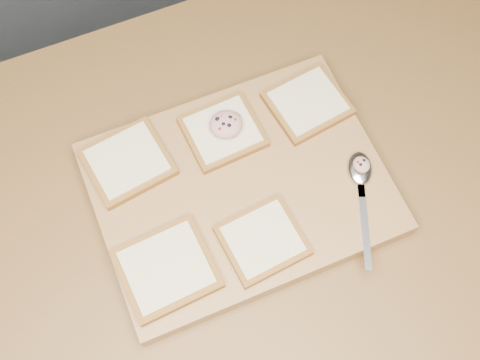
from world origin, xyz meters
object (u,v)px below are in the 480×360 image
Objects in this scene: cutting_board at (240,189)px; tuna_salad_dollop at (226,124)px; bread_far_center at (223,132)px; spoon at (361,177)px.

tuna_salad_dollop is (0.01, 0.09, 0.05)m from cutting_board.
bread_far_center is 0.02m from tuna_salad_dollop.
tuna_salad_dollop reaches higher than spoon.
cutting_board is 8.44× the size of tuna_salad_dollop.
cutting_board is at bearing 160.54° from spoon.
cutting_board is at bearing -99.12° from tuna_salad_dollop.
tuna_salad_dollop reaches higher than cutting_board.
spoon is at bearing -43.63° from tuna_salad_dollop.
bread_far_center is at bearing -179.78° from tuna_salad_dollop.
bread_far_center is (0.01, 0.09, 0.03)m from cutting_board.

